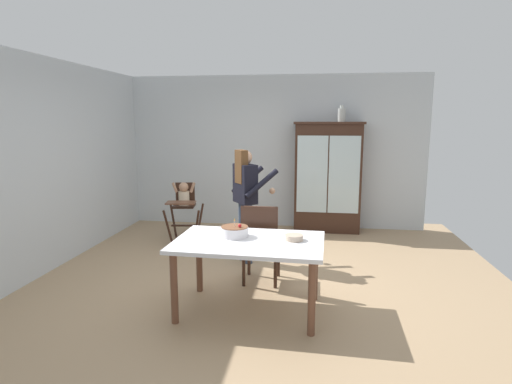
{
  "coord_description": "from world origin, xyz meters",
  "views": [
    {
      "loc": [
        0.73,
        -4.76,
        1.91
      ],
      "look_at": [
        -0.05,
        0.7,
        0.95
      ],
      "focal_mm": 28.88,
      "sensor_mm": 36.0,
      "label": 1
    }
  ],
  "objects_px": {
    "serving_bowl": "(294,237)",
    "dining_chair_far_side": "(260,239)",
    "china_cabinet": "(327,177)",
    "ceramic_vase": "(342,115)",
    "adult_person": "(246,192)",
    "dining_table": "(249,249)",
    "birthday_cake": "(235,231)",
    "high_chair_with_toddler": "(184,201)"
  },
  "relations": [
    {
      "from": "dining_table",
      "to": "birthday_cake",
      "type": "distance_m",
      "value": 0.25
    },
    {
      "from": "china_cabinet",
      "to": "ceramic_vase",
      "type": "height_order",
      "value": "ceramic_vase"
    },
    {
      "from": "china_cabinet",
      "to": "serving_bowl",
      "type": "distance_m",
      "value": 3.21
    },
    {
      "from": "china_cabinet",
      "to": "serving_bowl",
      "type": "bearing_deg",
      "value": -97.4
    },
    {
      "from": "china_cabinet",
      "to": "high_chair_with_toddler",
      "type": "distance_m",
      "value": 2.47
    },
    {
      "from": "ceramic_vase",
      "to": "dining_chair_far_side",
      "type": "height_order",
      "value": "ceramic_vase"
    },
    {
      "from": "dining_table",
      "to": "serving_bowl",
      "type": "xyz_separation_m",
      "value": [
        0.44,
        0.07,
        0.12
      ]
    },
    {
      "from": "china_cabinet",
      "to": "high_chair_with_toddler",
      "type": "xyz_separation_m",
      "value": [
        -2.27,
        -0.95,
        -0.3
      ]
    },
    {
      "from": "birthday_cake",
      "to": "dining_table",
      "type": "bearing_deg",
      "value": -34.12
    },
    {
      "from": "ceramic_vase",
      "to": "dining_chair_far_side",
      "type": "xyz_separation_m",
      "value": [
        -1.03,
        -2.56,
        -1.45
      ]
    },
    {
      "from": "china_cabinet",
      "to": "high_chair_with_toddler",
      "type": "relative_size",
      "value": 1.99
    },
    {
      "from": "dining_chair_far_side",
      "to": "adult_person",
      "type": "bearing_deg",
      "value": -68.24
    },
    {
      "from": "china_cabinet",
      "to": "ceramic_vase",
      "type": "bearing_deg",
      "value": 1.05
    },
    {
      "from": "high_chair_with_toddler",
      "to": "birthday_cake",
      "type": "bearing_deg",
      "value": -68.73
    },
    {
      "from": "dining_table",
      "to": "serving_bowl",
      "type": "height_order",
      "value": "serving_bowl"
    },
    {
      "from": "ceramic_vase",
      "to": "dining_chair_far_side",
      "type": "bearing_deg",
      "value": -112.0
    },
    {
      "from": "ceramic_vase",
      "to": "adult_person",
      "type": "relative_size",
      "value": 0.18
    },
    {
      "from": "ceramic_vase",
      "to": "dining_chair_far_side",
      "type": "distance_m",
      "value": 3.12
    },
    {
      "from": "ceramic_vase",
      "to": "dining_table",
      "type": "relative_size",
      "value": 0.18
    },
    {
      "from": "china_cabinet",
      "to": "serving_bowl",
      "type": "xyz_separation_m",
      "value": [
        -0.41,
        -3.18,
        -0.18
      ]
    },
    {
      "from": "adult_person",
      "to": "birthday_cake",
      "type": "height_order",
      "value": "adult_person"
    },
    {
      "from": "high_chair_with_toddler",
      "to": "serving_bowl",
      "type": "height_order",
      "value": "high_chair_with_toddler"
    },
    {
      "from": "adult_person",
      "to": "birthday_cake",
      "type": "relative_size",
      "value": 5.47
    },
    {
      "from": "adult_person",
      "to": "dining_chair_far_side",
      "type": "height_order",
      "value": "adult_person"
    },
    {
      "from": "birthday_cake",
      "to": "serving_bowl",
      "type": "height_order",
      "value": "birthday_cake"
    },
    {
      "from": "birthday_cake",
      "to": "serving_bowl",
      "type": "bearing_deg",
      "value": -4.02
    },
    {
      "from": "china_cabinet",
      "to": "birthday_cake",
      "type": "bearing_deg",
      "value": -108.02
    },
    {
      "from": "serving_bowl",
      "to": "ceramic_vase",
      "type": "bearing_deg",
      "value": 79.03
    },
    {
      "from": "serving_bowl",
      "to": "dining_table",
      "type": "bearing_deg",
      "value": -171.27
    },
    {
      "from": "adult_person",
      "to": "dining_table",
      "type": "distance_m",
      "value": 1.53
    },
    {
      "from": "ceramic_vase",
      "to": "serving_bowl",
      "type": "xyz_separation_m",
      "value": [
        -0.62,
        -3.18,
        -1.24
      ]
    },
    {
      "from": "ceramic_vase",
      "to": "adult_person",
      "type": "distance_m",
      "value": 2.46
    },
    {
      "from": "high_chair_with_toddler",
      "to": "birthday_cake",
      "type": "relative_size",
      "value": 3.39
    },
    {
      "from": "ceramic_vase",
      "to": "serving_bowl",
      "type": "distance_m",
      "value": 3.47
    },
    {
      "from": "dining_table",
      "to": "serving_bowl",
      "type": "distance_m",
      "value": 0.46
    },
    {
      "from": "serving_bowl",
      "to": "dining_chair_far_side",
      "type": "bearing_deg",
      "value": 123.79
    },
    {
      "from": "china_cabinet",
      "to": "dining_chair_far_side",
      "type": "height_order",
      "value": "china_cabinet"
    },
    {
      "from": "serving_bowl",
      "to": "china_cabinet",
      "type": "bearing_deg",
      "value": 82.6
    },
    {
      "from": "china_cabinet",
      "to": "dining_table",
      "type": "distance_m",
      "value": 3.37
    },
    {
      "from": "serving_bowl",
      "to": "dining_chair_far_side",
      "type": "distance_m",
      "value": 0.78
    },
    {
      "from": "china_cabinet",
      "to": "high_chair_with_toddler",
      "type": "bearing_deg",
      "value": -157.25
    },
    {
      "from": "birthday_cake",
      "to": "dining_chair_far_side",
      "type": "bearing_deg",
      "value": 71.85
    }
  ]
}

